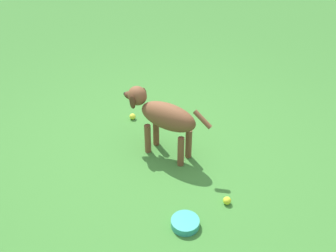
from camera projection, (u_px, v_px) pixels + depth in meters
ground at (154, 156)px, 3.71m from camera, size 14.00×14.00×0.00m
dog at (163, 116)px, 3.52m from camera, size 0.65×0.74×0.63m
tennis_ball_0 at (133, 116)px, 4.21m from camera, size 0.07×0.07×0.07m
tennis_ball_1 at (227, 201)px, 3.18m from camera, size 0.07×0.07×0.07m
water_bowl at (185, 223)px, 2.98m from camera, size 0.22×0.22×0.06m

